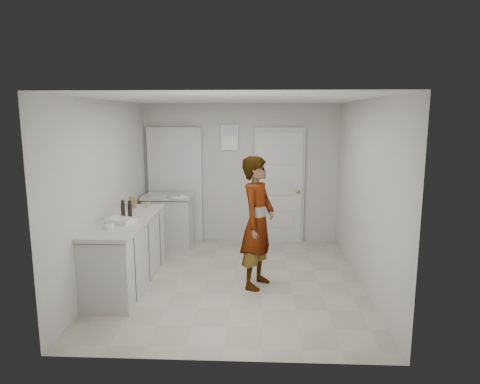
{
  "coord_description": "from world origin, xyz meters",
  "views": [
    {
      "loc": [
        0.35,
        -5.68,
        2.29
      ],
      "look_at": [
        0.06,
        0.4,
        1.2
      ],
      "focal_mm": 32.0,
      "sensor_mm": 36.0,
      "label": 1
    }
  ],
  "objects_px": {
    "spice_jar": "(148,205)",
    "oil_cruet_b": "(123,209)",
    "oil_cruet_a": "(130,209)",
    "person": "(258,222)",
    "baking_dish": "(120,221)",
    "egg_bowl": "(109,227)",
    "cake_mix_box": "(133,202)"
  },
  "relations": [
    {
      "from": "spice_jar",
      "to": "oil_cruet_a",
      "type": "height_order",
      "value": "oil_cruet_a"
    },
    {
      "from": "cake_mix_box",
      "to": "oil_cruet_b",
      "type": "xyz_separation_m",
      "value": [
        0.05,
        -0.62,
        0.03
      ]
    },
    {
      "from": "cake_mix_box",
      "to": "oil_cruet_a",
      "type": "height_order",
      "value": "oil_cruet_a"
    },
    {
      "from": "person",
      "to": "spice_jar",
      "type": "distance_m",
      "value": 1.78
    },
    {
      "from": "oil_cruet_a",
      "to": "person",
      "type": "bearing_deg",
      "value": -3.56
    },
    {
      "from": "cake_mix_box",
      "to": "oil_cruet_a",
      "type": "relative_size",
      "value": 0.76
    },
    {
      "from": "person",
      "to": "spice_jar",
      "type": "height_order",
      "value": "person"
    },
    {
      "from": "person",
      "to": "cake_mix_box",
      "type": "height_order",
      "value": "person"
    },
    {
      "from": "spice_jar",
      "to": "oil_cruet_b",
      "type": "bearing_deg",
      "value": -104.78
    },
    {
      "from": "spice_jar",
      "to": "oil_cruet_b",
      "type": "height_order",
      "value": "oil_cruet_b"
    },
    {
      "from": "oil_cruet_b",
      "to": "egg_bowl",
      "type": "relative_size",
      "value": 1.9
    },
    {
      "from": "spice_jar",
      "to": "oil_cruet_b",
      "type": "xyz_separation_m",
      "value": [
        -0.17,
        -0.64,
        0.08
      ]
    },
    {
      "from": "oil_cruet_a",
      "to": "egg_bowl",
      "type": "bearing_deg",
      "value": -95.59
    },
    {
      "from": "baking_dish",
      "to": "egg_bowl",
      "type": "bearing_deg",
      "value": -98.82
    },
    {
      "from": "spice_jar",
      "to": "oil_cruet_a",
      "type": "relative_size",
      "value": 0.38
    },
    {
      "from": "egg_bowl",
      "to": "spice_jar",
      "type": "bearing_deg",
      "value": 82.25
    },
    {
      "from": "oil_cruet_b",
      "to": "baking_dish",
      "type": "xyz_separation_m",
      "value": [
        0.05,
        -0.28,
        -0.09
      ]
    },
    {
      "from": "person",
      "to": "oil_cruet_a",
      "type": "distance_m",
      "value": 1.76
    },
    {
      "from": "oil_cruet_a",
      "to": "spice_jar",
      "type": "bearing_deg",
      "value": 79.71
    },
    {
      "from": "person",
      "to": "oil_cruet_b",
      "type": "xyz_separation_m",
      "value": [
        -1.82,
        0.02,
        0.16
      ]
    },
    {
      "from": "oil_cruet_a",
      "to": "oil_cruet_b",
      "type": "distance_m",
      "value": 0.11
    },
    {
      "from": "cake_mix_box",
      "to": "baking_dish",
      "type": "height_order",
      "value": "cake_mix_box"
    },
    {
      "from": "oil_cruet_a",
      "to": "baking_dish",
      "type": "relative_size",
      "value": 0.57
    },
    {
      "from": "baking_dish",
      "to": "cake_mix_box",
      "type": "bearing_deg",
      "value": 96.32
    },
    {
      "from": "person",
      "to": "oil_cruet_b",
      "type": "relative_size",
      "value": 7.11
    },
    {
      "from": "oil_cruet_b",
      "to": "oil_cruet_a",
      "type": "bearing_deg",
      "value": 51.38
    },
    {
      "from": "oil_cruet_a",
      "to": "oil_cruet_b",
      "type": "xyz_separation_m",
      "value": [
        -0.07,
        -0.08,
        0.01
      ]
    },
    {
      "from": "oil_cruet_b",
      "to": "baking_dish",
      "type": "relative_size",
      "value": 0.62
    },
    {
      "from": "oil_cruet_a",
      "to": "oil_cruet_b",
      "type": "height_order",
      "value": "oil_cruet_b"
    },
    {
      "from": "oil_cruet_a",
      "to": "egg_bowl",
      "type": "height_order",
      "value": "oil_cruet_a"
    },
    {
      "from": "oil_cruet_b",
      "to": "person",
      "type": "bearing_deg",
      "value": -0.76
    },
    {
      "from": "person",
      "to": "egg_bowl",
      "type": "xyz_separation_m",
      "value": [
        -1.82,
        -0.55,
        0.07
      ]
    }
  ]
}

